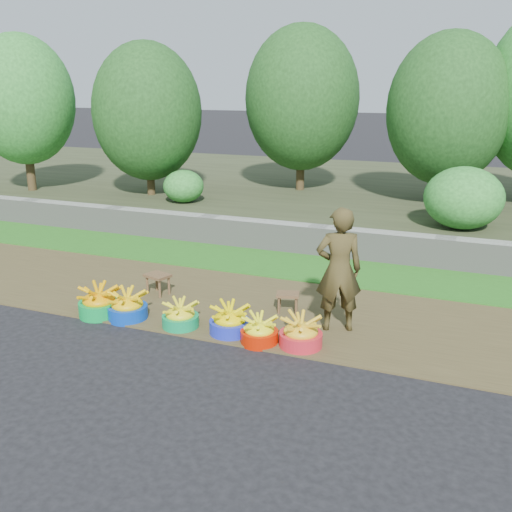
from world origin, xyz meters
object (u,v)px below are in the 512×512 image
at_px(basin_d, 230,321).
at_px(basin_f, 301,334).
at_px(basin_a, 99,303).
at_px(stool_right, 288,297).
at_px(basin_e, 259,331).
at_px(vendor_woman, 339,270).
at_px(stool_left, 158,278).
at_px(basin_b, 128,307).
at_px(basin_c, 180,316).

height_order(basin_d, basin_f, basin_f).
distance_m(basin_a, stool_right, 2.57).
bearing_deg(basin_e, basin_f, 9.08).
xyz_separation_m(stool_right, vendor_woman, (0.77, -0.31, 0.58)).
relative_size(basin_e, basin_f, 0.89).
bearing_deg(basin_a, basin_d, 3.04).
distance_m(basin_f, vendor_woman, 0.95).
xyz_separation_m(basin_a, stool_left, (0.34, 0.97, 0.08)).
distance_m(basin_d, stool_right, 1.04).
distance_m(basin_b, basin_d, 1.47).
bearing_deg(stool_left, vendor_woman, -5.16).
xyz_separation_m(basin_c, vendor_woman, (1.90, 0.67, 0.66)).
bearing_deg(basin_d, stool_left, 150.91).
distance_m(basin_f, stool_left, 2.67).
relative_size(basin_e, vendor_woman, 0.29).
bearing_deg(basin_f, basin_e, -170.92).
xyz_separation_m(basin_b, basin_f, (2.42, 0.04, -0.00)).
xyz_separation_m(basin_b, basin_c, (0.80, 0.01, -0.02)).
bearing_deg(basin_e, basin_c, 177.24).
height_order(basin_d, vendor_woman, vendor_woman).
bearing_deg(basin_f, vendor_woman, 66.90).
xyz_separation_m(basin_e, stool_left, (-2.01, 0.98, 0.11)).
bearing_deg(basin_b, vendor_woman, 14.29).
bearing_deg(vendor_woman, basin_c, -2.60).
relative_size(basin_c, basin_d, 0.92).
distance_m(basin_d, basin_f, 0.94).
bearing_deg(vendor_woman, basin_a, -9.18).
bearing_deg(basin_b, stool_left, 95.76).
distance_m(basin_f, stool_right, 1.08).
bearing_deg(stool_right, basin_c, -138.97).
bearing_deg(basin_e, vendor_woman, 43.13).
distance_m(basin_c, basin_f, 1.62).
bearing_deg(vendor_woman, stool_right, -44.21).
relative_size(basin_b, vendor_woman, 0.33).
distance_m(basin_b, basin_e, 1.91).
distance_m(basin_c, vendor_woman, 2.12).
relative_size(stool_left, vendor_woman, 0.26).
relative_size(basin_c, basin_e, 1.03).
height_order(basin_d, stool_left, basin_d).
height_order(basin_f, stool_left, basin_f).
relative_size(stool_left, stool_right, 1.15).
height_order(stool_left, stool_right, stool_left).
height_order(basin_e, vendor_woman, vendor_woman).
height_order(basin_b, stool_left, basin_b).
bearing_deg(basin_d, basin_f, -1.72).
bearing_deg(vendor_woman, basin_e, 20.95).
bearing_deg(basin_b, stool_right, 27.31).
relative_size(basin_a, basin_f, 1.07).
bearing_deg(vendor_woman, stool_left, -27.35).
xyz_separation_m(basin_a, basin_f, (2.85, 0.07, -0.01)).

